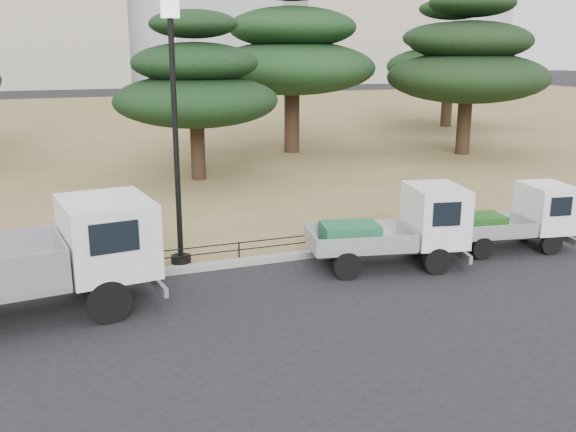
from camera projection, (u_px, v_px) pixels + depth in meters
name	position (u px, v px, depth m)	size (l,w,h in m)	color
ground	(321.00, 297.00, 13.63)	(220.00, 220.00, 0.00)	black
lawn	(130.00, 129.00, 41.27)	(120.00, 56.00, 0.15)	olive
curb	(279.00, 258.00, 15.96)	(120.00, 0.25, 0.16)	gray
truck_large	(37.00, 257.00, 12.38)	(5.30, 2.59, 2.22)	black
truck_kei_front	(399.00, 228.00, 15.36)	(3.91, 2.23, 1.95)	black
truck_kei_rear	(517.00, 218.00, 16.70)	(3.41, 1.84, 1.70)	black
street_lamp	(173.00, 81.00, 14.30)	(0.57, 0.57, 6.32)	black
pipe_fence	(277.00, 242.00, 16.00)	(38.00, 0.04, 0.40)	black
pine_center_left	(195.00, 84.00, 24.17)	(6.26, 6.26, 6.37)	black
pine_center_right	(292.00, 50.00, 30.41)	(7.95, 7.95, 8.44)	black
pine_east_near	(468.00, 61.00, 29.99)	(7.52, 7.52, 7.60)	black
pine_east_far	(450.00, 54.00, 40.81)	(7.97, 7.97, 8.01)	black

